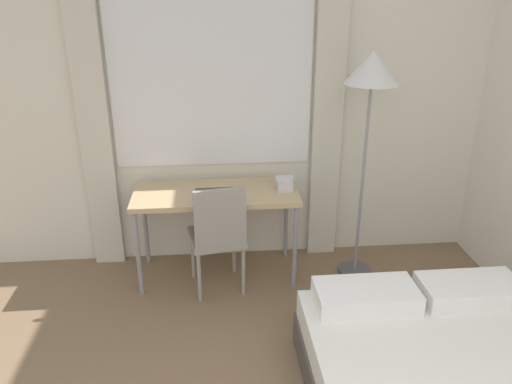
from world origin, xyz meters
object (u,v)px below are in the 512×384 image
(telephone, at_px, (284,183))
(book, at_px, (215,194))
(desk_chair, at_px, (218,233))
(standing_lamp, at_px, (371,83))
(desk, at_px, (216,198))

(telephone, height_order, book, telephone)
(desk_chair, height_order, standing_lamp, standing_lamp)
(desk_chair, xyz_separation_m, telephone, (0.53, 0.25, 0.28))
(standing_lamp, distance_m, telephone, 1.00)
(desk, bearing_deg, desk_chair, -88.28)
(desk, height_order, standing_lamp, standing_lamp)
(desk, distance_m, telephone, 0.55)
(desk_chair, height_order, book, desk_chair)
(desk_chair, xyz_separation_m, book, (-0.01, 0.17, 0.25))
(desk, relative_size, standing_lamp, 0.71)
(desk, bearing_deg, book, -92.88)
(desk_chair, distance_m, book, 0.30)
(desk, height_order, book, book)
(standing_lamp, xyz_separation_m, telephone, (-0.60, 0.09, -0.79))
(telephone, distance_m, book, 0.55)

